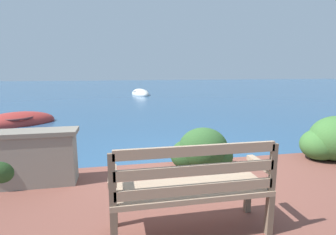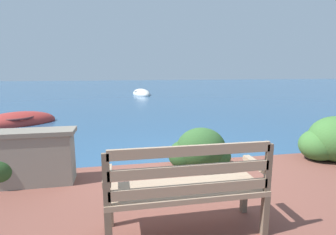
% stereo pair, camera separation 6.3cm
% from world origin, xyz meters
% --- Properties ---
extents(ground_plane, '(80.00, 80.00, 0.00)m').
position_xyz_m(ground_plane, '(0.00, 0.00, 0.00)').
color(ground_plane, navy).
extents(park_bench, '(1.51, 0.48, 0.93)m').
position_xyz_m(park_bench, '(-0.48, -1.98, 0.70)').
color(park_bench, brown).
rests_on(park_bench, patio_terrace).
extents(hedge_clump_far_left, '(0.78, 0.56, 0.53)m').
position_xyz_m(hedge_clump_far_left, '(-2.64, -0.44, 0.45)').
color(hedge_clump_far_left, '#284C23').
rests_on(hedge_clump_far_left, patio_terrace).
extents(hedge_clump_left, '(0.98, 0.71, 0.67)m').
position_xyz_m(hedge_clump_left, '(0.15, -0.41, 0.51)').
color(hedge_clump_left, '#284C23').
rests_on(hedge_clump_left, patio_terrace).
extents(hedge_clump_centre, '(1.14, 0.82, 0.77)m').
position_xyz_m(hedge_clump_centre, '(2.54, -0.44, 0.56)').
color(hedge_clump_centre, '#38662D').
rests_on(hedge_clump_centre, patio_terrace).
extents(rowboat_nearest, '(2.61, 2.18, 0.71)m').
position_xyz_m(rowboat_nearest, '(-4.36, 5.04, 0.06)').
color(rowboat_nearest, '#9E2D28').
rests_on(rowboat_nearest, ground_plane).
extents(rowboat_mid, '(1.53, 2.49, 0.75)m').
position_xyz_m(rowboat_mid, '(0.54, 14.36, 0.07)').
color(rowboat_mid, silver).
rests_on(rowboat_mid, ground_plane).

